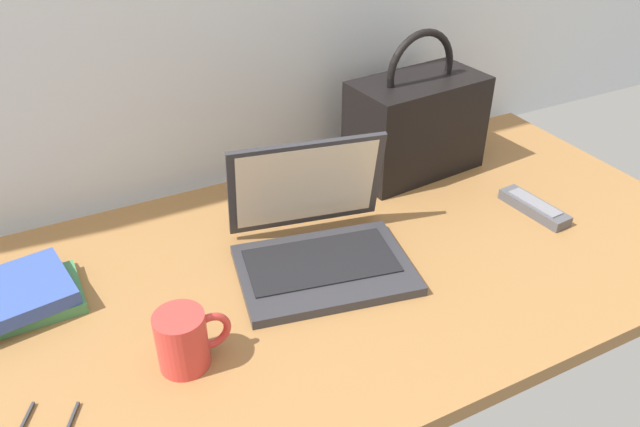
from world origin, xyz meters
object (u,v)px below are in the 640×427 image
laptop (318,239)px  remote_control_near (534,207)px  coffee_mug (184,339)px  book_stack (18,297)px  handbag (416,123)px

laptop → remote_control_near: bearing=-7.3°
coffee_mug → remote_control_near: coffee_mug is taller
book_stack → laptop: bearing=-12.3°
coffee_mug → handbag: handbag is taller
coffee_mug → book_stack: coffee_mug is taller
coffee_mug → remote_control_near: 0.78m
remote_control_near → handbag: 0.32m
remote_control_near → laptop: bearing=172.7°
book_stack → remote_control_near: bearing=-9.9°
laptop → remote_control_near: (0.48, -0.06, -0.03)m
laptop → coffee_mug: laptop is taller
book_stack → handbag: bearing=6.8°
laptop → handbag: 0.42m
remote_control_near → handbag: bearing=113.3°
remote_control_near → book_stack: bearing=170.1°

